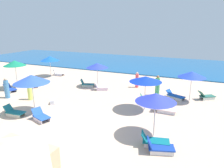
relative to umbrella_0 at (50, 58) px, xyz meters
The scene contains 27 objects.
ground_plane 14.40m from the umbrella_0, 48.96° to the right, with size 60.00×60.00×0.00m, color beige.
ocean 15.30m from the umbrella_0, 51.90° to the left, with size 60.00×14.63×0.12m, color #185793.
umbrella_0 is the anchor object (origin of this frame).
lounge_chair_0_0 2.03m from the umbrella_0, 54.34° to the left, with size 1.27×0.69×0.70m.
umbrella_1 10.55m from the umbrella_0, 56.56° to the right, with size 2.33×2.33×2.64m.
lounge_chair_1_0 11.99m from the umbrella_0, 53.74° to the right, with size 1.38×1.02×0.71m.
lounge_chair_1_1 11.00m from the umbrella_0, 63.13° to the right, with size 1.41×0.70×0.68m.
umbrella_2 5.10m from the umbrella_0, 86.89° to the right, with size 1.96×1.96×2.64m.
lounge_chair_2_0 4.60m from the umbrella_0, 73.87° to the right, with size 1.48×1.10×0.75m.
lounge_chair_2_1 6.28m from the umbrella_0, 86.97° to the right, with size 1.45×0.89×0.63m.
umbrella_3 6.98m from the umbrella_0, 12.44° to the right, with size 2.08×2.08×2.27m.
lounge_chair_3_0 8.19m from the umbrella_0, 17.34° to the right, with size 1.35×1.06×0.75m.
lounge_chair_3_1 6.47m from the umbrella_0, 18.45° to the right, with size 1.39×0.94×0.73m.
umbrella_4 16.32m from the umbrella_0, 31.87° to the right, with size 2.10×2.10×2.40m.
lounge_chair_4_0 17.15m from the umbrella_0, 34.25° to the right, with size 1.47×0.92×0.69m.
lounge_chair_4_1 17.67m from the umbrella_0, 34.81° to the right, with size 1.39×0.97×0.70m.
umbrella_5 15.40m from the umbrella_0, ahead, with size 2.07×2.07×2.36m.
lounge_chair_5_0 14.39m from the umbrella_0, ahead, with size 1.62×1.11×0.62m.
lounge_chair_5_1 16.58m from the umbrella_0, ahead, with size 1.40×1.20×0.73m.
umbrella_7 13.57m from the umbrella_0, 23.20° to the right, with size 2.20×2.20×2.41m.
lounge_chair_7_0 13.05m from the umbrella_0, 17.10° to the right, with size 1.45×1.08×0.64m.
lounge_chair_7_1 14.95m from the umbrella_0, 20.64° to the right, with size 1.43×0.68×0.64m.
beachgoer_1 10.48m from the umbrella_0, ahead, with size 0.40×0.40×1.49m.
beachgoer_2 7.92m from the umbrella_0, 62.42° to the right, with size 0.40×0.40×1.66m.
beachgoer_3 7.63m from the umbrella_0, 77.73° to the right, with size 0.39×0.39×1.69m.
beachgoer_4 12.84m from the umbrella_0, ahead, with size 0.52×0.52×1.72m.
cooler_box_0 9.26m from the umbrella_0, 49.97° to the right, with size 0.59×0.33×0.31m, color white.
Camera 1 is at (6.45, -7.96, 5.74)m, focal length 33.49 mm.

